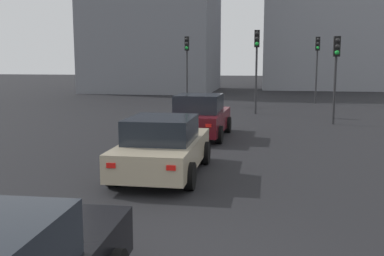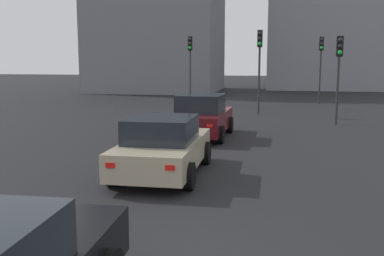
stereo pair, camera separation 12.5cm
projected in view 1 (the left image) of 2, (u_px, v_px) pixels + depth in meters
car_maroon_right_lead at (200, 117)px, 17.03m from camera, size 4.13×2.15×1.63m
car_beige_right_second at (163, 147)px, 11.40m from camera, size 4.25×2.05×1.50m
traffic_light_near_left at (317, 56)px, 29.90m from camera, size 0.32×0.28×4.43m
traffic_light_near_right at (257, 54)px, 23.97m from camera, size 0.32×0.29×4.48m
traffic_light_far_left at (336, 61)px, 20.08m from camera, size 0.32×0.29×3.96m
traffic_light_far_right at (187, 56)px, 29.13m from camera, size 0.32×0.29×4.41m
building_facade_left at (323, 14)px, 45.61m from camera, size 9.10×11.64×15.04m
building_facade_center at (154, 12)px, 42.23m from camera, size 10.92×11.41×14.82m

